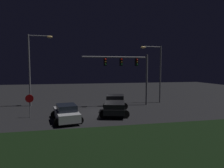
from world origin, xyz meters
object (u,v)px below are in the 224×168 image
Objects in this scene: car_sedan at (66,113)px; street_lamp_right at (156,67)px; traffic_signal_gantry at (129,67)px; stop_sign at (30,102)px; street_lamp_left at (34,62)px; pickup_truck at (115,104)px.

street_lamp_right reaches higher than car_sedan.
traffic_signal_gantry is 12.09m from stop_sign.
car_sedan is 3.99m from stop_sign.
street_lamp_left is at bearing 95.29° from stop_sign.
car_sedan is 2.08× the size of stop_sign.
stop_sign is (-10.95, -3.89, -3.34)m from traffic_signal_gantry.
car_sedan is 10.17m from street_lamp_left.
traffic_signal_gantry is at bearing 19.57° from stop_sign.
traffic_signal_gantry is at bearing -20.47° from pickup_truck.
street_lamp_left is 1.14× the size of street_lamp_right.
traffic_signal_gantry is 3.73× the size of stop_sign.
pickup_truck is at bearing -124.52° from traffic_signal_gantry.
car_sedan is at bearing -142.59° from traffic_signal_gantry.
street_lamp_right is (6.86, 5.04, 3.96)m from pickup_truck.
traffic_signal_gantry reaches higher than pickup_truck.
street_lamp_right reaches higher than stop_sign.
pickup_truck is 0.69× the size of traffic_signal_gantry.
stop_sign is (-15.24, -5.20, -3.39)m from street_lamp_right.
car_sedan is at bearing -28.23° from stop_sign.
car_sedan is at bearing -63.38° from street_lamp_left.
pickup_truck is 5.34m from car_sedan.
street_lamp_right reaches higher than pickup_truck.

